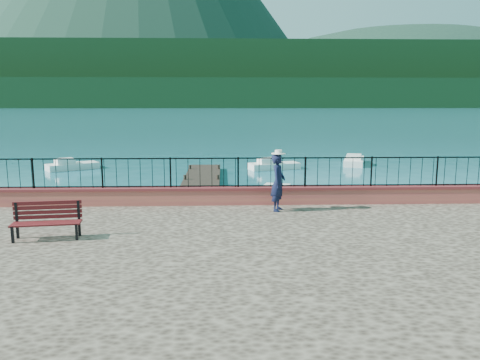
{
  "coord_description": "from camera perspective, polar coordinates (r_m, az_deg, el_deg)",
  "views": [
    {
      "loc": [
        -0.77,
        -11.36,
        4.58
      ],
      "look_at": [
        -0.3,
        2.0,
        2.3
      ],
      "focal_mm": 35.0,
      "sensor_mm": 36.0,
      "label": 1
    }
  ],
  "objects": [
    {
      "name": "boat_1",
      "position": [
        21.37,
        5.72,
        -1.66
      ],
      "size": [
        3.49,
        2.26,
        0.8
      ],
      "primitive_type": "cube",
      "rotation": [
        0.0,
        0.0,
        -0.32
      ],
      "color": "silver",
      "rests_on": "ground"
    },
    {
      "name": "ground",
      "position": [
        12.28,
        1.77,
        -12.23
      ],
      "size": [
        2000.0,
        2000.0,
        0.0
      ],
      "primitive_type": "plane",
      "color": "#19596B",
      "rests_on": "ground"
    },
    {
      "name": "parapet",
      "position": [
        15.4,
        0.89,
        -1.9
      ],
      "size": [
        28.0,
        0.46,
        0.58
      ],
      "primitive_type": "cube",
      "color": "#C15E45",
      "rests_on": "promenade"
    },
    {
      "name": "boat_3",
      "position": [
        33.35,
        -19.76,
        1.9
      ],
      "size": [
        3.44,
        2.91,
        0.8
      ],
      "primitive_type": "cube",
      "rotation": [
        0.0,
        0.0,
        0.6
      ],
      "color": "silver",
      "rests_on": "ground"
    },
    {
      "name": "boat_4",
      "position": [
        31.57,
        4.2,
        2.04
      ],
      "size": [
        3.56,
        2.14,
        0.8
      ],
      "primitive_type": "cube",
      "rotation": [
        0.0,
        0.0,
        0.27
      ],
      "color": "white",
      "rests_on": "ground"
    },
    {
      "name": "companion_hill",
      "position": [
        612.55,
        19.32,
        8.71
      ],
      "size": [
        448.0,
        384.0,
        180.0
      ],
      "primitive_type": "ellipsoid",
      "color": "#142D23",
      "rests_on": "ground"
    },
    {
      "name": "far_forest",
      "position": [
        311.4,
        -1.93,
        10.48
      ],
      "size": [
        900.0,
        60.0,
        18.0
      ],
      "primitive_type": "cube",
      "color": "black",
      "rests_on": "ground"
    },
    {
      "name": "person",
      "position": [
        14.44,
        4.67,
        -0.3
      ],
      "size": [
        0.61,
        0.75,
        1.77
      ],
      "primitive_type": "imported",
      "rotation": [
        0.0,
        0.0,
        1.23
      ],
      "color": "black",
      "rests_on": "promenade"
    },
    {
      "name": "foothills",
      "position": [
        371.77,
        -1.96,
        12.36
      ],
      "size": [
        900.0,
        120.0,
        44.0
      ],
      "primitive_type": "cube",
      "color": "black",
      "rests_on": "ground"
    },
    {
      "name": "boat_5",
      "position": [
        35.0,
        13.75,
        2.54
      ],
      "size": [
        2.44,
        4.13,
        0.8
      ],
      "primitive_type": "cube",
      "rotation": [
        0.0,
        0.0,
        1.26
      ],
      "color": "white",
      "rests_on": "ground"
    },
    {
      "name": "hat",
      "position": [
        14.3,
        4.72,
        3.44
      ],
      "size": [
        0.44,
        0.44,
        0.12
      ],
      "primitive_type": "cylinder",
      "color": "white",
      "rests_on": "person"
    },
    {
      "name": "dock",
      "position": [
        23.81,
        -4.95,
        -1.08
      ],
      "size": [
        2.0,
        16.0,
        0.3
      ],
      "primitive_type": "cube",
      "color": "#2D231C",
      "rests_on": "ground"
    },
    {
      "name": "park_bench",
      "position": [
        12.51,
        -22.46,
        -5.43
      ],
      "size": [
        1.69,
        0.74,
        0.91
      ],
      "rotation": [
        0.0,
        0.0,
        0.12
      ],
      "color": "black",
      "rests_on": "promenade"
    },
    {
      "name": "railing",
      "position": [
        15.26,
        0.89,
        0.91
      ],
      "size": [
        27.0,
        0.05,
        0.95
      ],
      "primitive_type": "cube",
      "color": "black",
      "rests_on": "parapet"
    }
  ]
}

